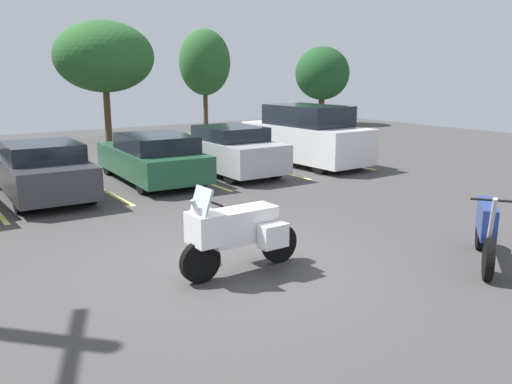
{
  "coord_description": "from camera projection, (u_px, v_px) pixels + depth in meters",
  "views": [
    {
      "loc": [
        -4.31,
        -6.84,
        3.03
      ],
      "look_at": [
        0.96,
        0.71,
        0.94
      ],
      "focal_mm": 36.96,
      "sensor_mm": 36.0,
      "label": 1
    }
  ],
  "objects": [
    {
      "name": "ground",
      "position": [
        233.0,
        267.0,
        8.56
      ],
      "size": [
        44.0,
        44.0,
        0.1
      ],
      "primitive_type": "cube",
      "color": "#423F3F"
    },
    {
      "name": "motorcycle_touring",
      "position": [
        237.0,
        231.0,
        8.02
      ],
      "size": [
        2.11,
        0.97,
        1.43
      ],
      "color": "black",
      "rests_on": "ground"
    },
    {
      "name": "motorcycle_second",
      "position": [
        486.0,
        230.0,
        8.47
      ],
      "size": [
        1.79,
        1.37,
        1.28
      ],
      "color": "black",
      "rests_on": "ground"
    },
    {
      "name": "parking_stripes",
      "position": [
        47.0,
        194.0,
        13.44
      ],
      "size": [
        19.11,
        4.86,
        0.01
      ],
      "color": "#EAE066",
      "rests_on": "ground"
    },
    {
      "name": "car_charcoal",
      "position": [
        41.0,
        169.0,
        13.1
      ],
      "size": [
        1.97,
        4.63,
        1.39
      ],
      "color": "#38383D",
      "rests_on": "ground"
    },
    {
      "name": "car_green",
      "position": [
        152.0,
        158.0,
        14.95
      ],
      "size": [
        2.16,
        4.66,
        1.37
      ],
      "color": "#235638",
      "rests_on": "ground"
    },
    {
      "name": "car_silver",
      "position": [
        229.0,
        150.0,
        16.11
      ],
      "size": [
        1.87,
        4.26,
        1.46
      ],
      "color": "#B7B7BC",
      "rests_on": "ground"
    },
    {
      "name": "car_white",
      "position": [
        306.0,
        136.0,
        17.68
      ],
      "size": [
        1.98,
        4.83,
        1.99
      ],
      "color": "white",
      "rests_on": "ground"
    },
    {
      "name": "tree_rear",
      "position": [
        104.0,
        57.0,
        23.02
      ],
      "size": [
        4.33,
        4.33,
        5.26
      ],
      "color": "#4C3823",
      "rests_on": "ground"
    },
    {
      "name": "tree_center_left",
      "position": [
        205.0,
        62.0,
        27.94
      ],
      "size": [
        2.72,
        2.72,
        5.31
      ],
      "color": "#4C3823",
      "rests_on": "ground"
    },
    {
      "name": "tree_right",
      "position": [
        322.0,
        74.0,
        31.24
      ],
      "size": [
        3.21,
        3.21,
        4.55
      ],
      "color": "#4C3823",
      "rests_on": "ground"
    }
  ]
}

